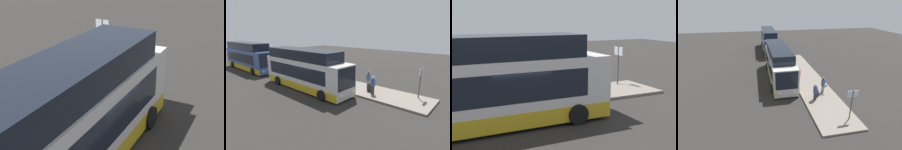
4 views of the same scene
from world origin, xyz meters
TOP-DOWN VIEW (x-y plane):
  - ground at (0.00, 0.00)m, footprint 80.00×80.00m
  - platform at (0.00, 3.39)m, footprint 20.00×3.59m
  - bus_lead at (-1.19, 0.13)m, footprint 10.76×2.78m
  - bus_second at (-14.78, 0.13)m, footprint 11.59×2.72m
  - passenger_boarding at (3.87, 3.96)m, footprint 0.66×0.60m
  - passenger_waiting at (5.12, 2.69)m, footprint 0.53×0.53m
  - passenger_with_bags at (0.57, 2.26)m, footprint 0.52×0.52m
  - suitcase at (4.55, 3.09)m, footprint 0.40×0.18m
  - sign_post at (8.53, 4.42)m, footprint 0.10×0.89m

SIDE VIEW (x-z plane):
  - ground at x=0.00m, z-range 0.00..0.00m
  - platform at x=0.00m, z-range 0.00..0.17m
  - suitcase at x=4.55m, z-range 0.05..1.04m
  - passenger_with_bags at x=0.57m, z-range 0.23..1.84m
  - passenger_waiting at x=5.12m, z-range 0.22..1.89m
  - passenger_boarding at x=3.87m, z-range 0.23..1.94m
  - bus_lead at x=-1.19m, z-range -0.22..3.73m
  - bus_second at x=-14.78m, z-range -0.23..3.83m
  - sign_post at x=8.53m, z-range 0.59..3.18m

